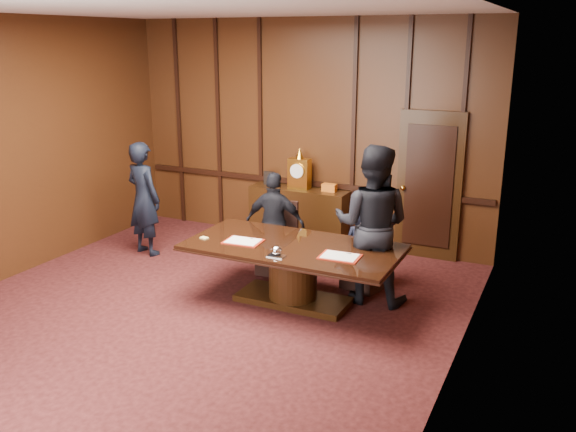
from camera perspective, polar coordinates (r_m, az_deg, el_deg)
The scene contains 13 objects.
room at distance 6.78m, azimuth -9.42°, elevation 3.62°, with size 7.00×7.04×3.50m.
sideboard at distance 9.75m, azimuth 1.07°, elevation 0.23°, with size 1.60×0.45×1.54m.
conference_table at distance 7.53m, azimuth 0.47°, elevation -4.52°, with size 2.62×1.32×0.76m.
folder_left at distance 7.56m, azimuth -4.22°, elevation -2.38°, with size 0.48×0.37×0.02m.
folder_right at distance 7.05m, azimuth 4.87°, elevation -3.80°, with size 0.48×0.35×0.02m.
inkstand at distance 7.04m, azimuth -1.08°, elevation -3.38°, with size 0.20×0.14×0.12m.
notepad at distance 7.75m, azimuth -7.84°, elevation -2.04°, with size 0.10×0.07×0.01m, color #F9DB79.
chair_left at distance 8.61m, azimuth -1.00°, elevation -3.33°, with size 0.53×0.53×0.99m.
chair_right at distance 8.14m, azimuth 7.30°, elevation -4.64°, with size 0.58×0.58×0.99m.
signatory_left at distance 8.41m, azimuth -1.23°, elevation -0.74°, with size 0.85×0.35×1.44m, color black.
signatory_right at distance 7.98m, azimuth 7.16°, elevation -2.87°, with size 0.57×0.37×1.17m, color black.
witness_left at distance 9.42m, azimuth -13.34°, elevation 1.59°, with size 0.63×0.41×1.73m, color black.
witness_right at distance 7.52m, azimuth 7.86°, elevation -0.81°, with size 0.96×0.75×1.98m, color black.
Camera 1 is at (3.88, -5.27, 3.19)m, focal length 38.00 mm.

